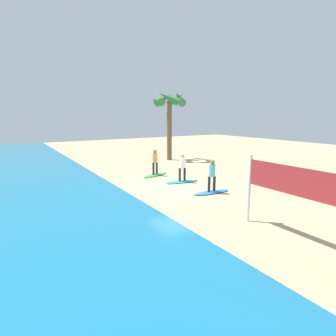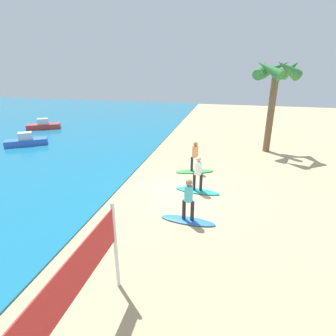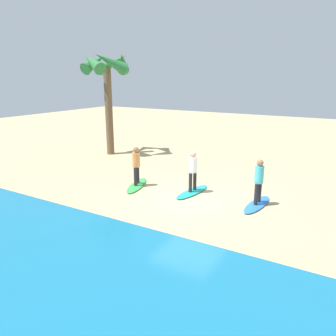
{
  "view_description": "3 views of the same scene",
  "coord_description": "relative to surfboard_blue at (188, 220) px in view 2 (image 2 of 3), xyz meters",
  "views": [
    {
      "loc": [
        -12.56,
        8.22,
        3.89
      ],
      "look_at": [
        -0.43,
        0.69,
        1.11
      ],
      "focal_mm": 29.04,
      "sensor_mm": 36.0,
      "label": 1
    },
    {
      "loc": [
        -11.26,
        -1.97,
        5.58
      ],
      "look_at": [
        -0.38,
        0.57,
        1.3
      ],
      "focal_mm": 29.14,
      "sensor_mm": 36.0,
      "label": 2
    },
    {
      "loc": [
        -5.37,
        10.69,
        4.55
      ],
      "look_at": [
        0.73,
        0.38,
        1.23
      ],
      "focal_mm": 35.43,
      "sensor_mm": 36.0,
      "label": 3
    }
  ],
  "objects": [
    {
      "name": "ground_plane",
      "position": [
        2.41,
        0.68,
        -0.04
      ],
      "size": [
        60.0,
        60.0,
        0.0
      ],
      "primitive_type": "plane",
      "color": "tan"
    },
    {
      "name": "surfboard_blue",
      "position": [
        0.0,
        0.0,
        0.0
      ],
      "size": [
        0.73,
        2.14,
        0.09
      ],
      "primitive_type": "ellipsoid",
      "rotation": [
        0.0,
        0.0,
        1.49
      ],
      "color": "blue",
      "rests_on": "ground"
    },
    {
      "name": "surfer_blue",
      "position": [
        0.0,
        0.0,
        0.99
      ],
      "size": [
        0.32,
        0.46,
        1.64
      ],
      "color": "#232328",
      "rests_on": "surfboard_blue"
    },
    {
      "name": "surfboard_teal",
      "position": [
        2.64,
        -0.01,
        0.0
      ],
      "size": [
        0.8,
        2.15,
        0.09
      ],
      "primitive_type": "ellipsoid",
      "rotation": [
        0.0,
        0.0,
        1.45
      ],
      "color": "teal",
      "rests_on": "ground"
    },
    {
      "name": "surfer_teal",
      "position": [
        2.64,
        -0.01,
        0.99
      ],
      "size": [
        0.32,
        0.46,
        1.64
      ],
      "color": "#232328",
      "rests_on": "surfboard_teal"
    },
    {
      "name": "surfboard_green",
      "position": [
        5.06,
        0.45,
        0.0
      ],
      "size": [
        1.18,
        2.17,
        0.09
      ],
      "primitive_type": "ellipsoid",
      "rotation": [
        0.0,
        0.0,
        1.89
      ],
      "color": "green",
      "rests_on": "ground"
    },
    {
      "name": "surfer_green",
      "position": [
        5.06,
        0.45,
        0.99
      ],
      "size": [
        0.32,
        0.44,
        1.64
      ],
      "color": "#232328",
      "rests_on": "surfboard_green"
    },
    {
      "name": "palm_tree",
      "position": [
        10.05,
        -3.77,
        4.76
      ],
      "size": [
        2.88,
        3.03,
        6.01
      ],
      "color": "brown",
      "rests_on": "ground"
    },
    {
      "name": "boat_red",
      "position": [
        12.3,
        15.2,
        0.33
      ],
      "size": [
        2.13,
        2.89,
        0.94
      ],
      "color": "red",
      "rests_on": "ocean"
    },
    {
      "name": "boat_blue",
      "position": [
        7.39,
        13.02,
        0.33
      ],
      "size": [
        2.32,
        2.82,
        0.94
      ],
      "color": "blue",
      "rests_on": "ocean"
    }
  ]
}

